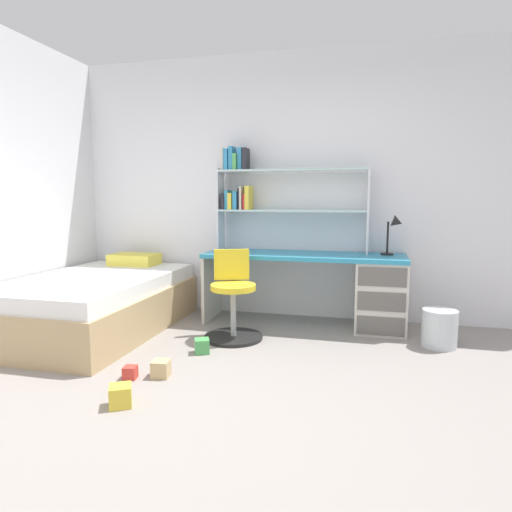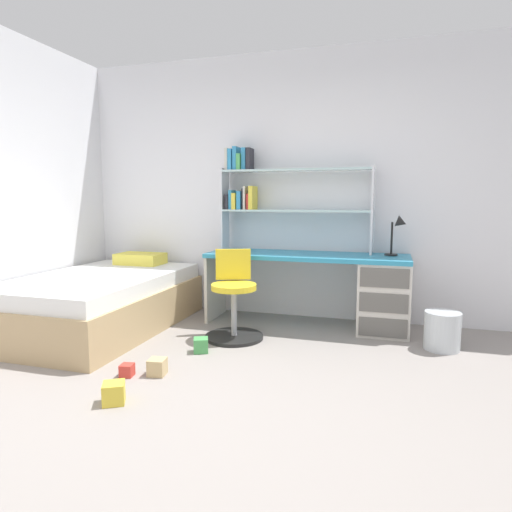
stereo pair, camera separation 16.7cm
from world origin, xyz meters
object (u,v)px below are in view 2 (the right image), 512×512
at_px(desk_lamp, 399,229).
at_px(waste_bin, 442,331).
at_px(desk, 360,288).
at_px(toy_block_yellow_3, 114,393).
at_px(bed_platform, 101,301).
at_px(toy_block_natural_2, 157,367).
at_px(bookshelf_hutch, 270,190).
at_px(toy_block_green_0, 201,345).
at_px(toy_block_red_1, 127,370).
at_px(swivel_chair, 234,304).

distance_m(desk_lamp, waste_bin, 1.00).
bearing_deg(desk, toy_block_yellow_3, -123.18).
bearing_deg(bed_platform, desk, 15.94).
xyz_separation_m(desk_lamp, toy_block_natural_2, (-1.62, -1.63, -0.90)).
height_order(bookshelf_hutch, toy_block_yellow_3, bookshelf_hutch).
relative_size(bookshelf_hutch, desk_lamp, 3.99).
distance_m(toy_block_green_0, toy_block_yellow_3, 1.00).
distance_m(toy_block_green_0, toy_block_natural_2, 0.53).
xyz_separation_m(bed_platform, toy_block_green_0, (1.20, -0.35, -0.20)).
bearing_deg(desk_lamp, toy_block_green_0, -144.00).
bearing_deg(toy_block_yellow_3, desk_lamp, 51.63).
bearing_deg(bed_platform, toy_block_green_0, -16.42).
bearing_deg(toy_block_natural_2, desk, 50.41).
distance_m(desk_lamp, bed_platform, 2.90).
bearing_deg(toy_block_red_1, desk, 47.91).
xyz_separation_m(bed_platform, waste_bin, (3.08, 0.29, -0.10)).
xyz_separation_m(bookshelf_hutch, bed_platform, (-1.45, -0.86, -1.07)).
relative_size(bed_platform, toy_block_yellow_3, 15.42).
relative_size(waste_bin, toy_block_natural_2, 2.70).
xyz_separation_m(desk_lamp, waste_bin, (0.36, -0.46, -0.80)).
distance_m(bookshelf_hutch, swivel_chair, 1.28).
bearing_deg(desk, toy_block_natural_2, -129.59).
xyz_separation_m(toy_block_green_0, toy_block_yellow_3, (-0.14, -0.99, 0.01)).
xyz_separation_m(toy_block_green_0, toy_block_natural_2, (-0.10, -0.52, 0.00)).
xyz_separation_m(bookshelf_hutch, desk_lamp, (1.26, -0.11, -0.37)).
distance_m(desk_lamp, toy_block_natural_2, 2.47).
bearing_deg(bed_platform, toy_block_yellow_3, -51.74).
distance_m(waste_bin, toy_block_green_0, 1.99).
bearing_deg(toy_block_yellow_3, bed_platform, 128.26).
xyz_separation_m(swivel_chair, toy_block_natural_2, (-0.23, -0.97, -0.25)).
bearing_deg(desk, toy_block_green_0, -138.90).
relative_size(desk_lamp, toy_block_green_0, 3.32).
bearing_deg(toy_block_red_1, swivel_chair, 68.00).
height_order(desk_lamp, swivel_chair, desk_lamp).
bearing_deg(toy_block_red_1, toy_block_yellow_3, -67.72).
relative_size(swivel_chair, waste_bin, 2.48).
height_order(swivel_chair, toy_block_natural_2, swivel_chair).
bearing_deg(desk_lamp, bookshelf_hutch, 175.16).
relative_size(bed_platform, toy_block_green_0, 17.11).
relative_size(bookshelf_hutch, toy_block_green_0, 13.25).
distance_m(bookshelf_hutch, desk_lamp, 1.32).
distance_m(desk_lamp, toy_block_red_1, 2.65).
height_order(desk, waste_bin, desk).
bearing_deg(toy_block_yellow_3, toy_block_red_1, 112.28).
height_order(bed_platform, toy_block_red_1, bed_platform).
bearing_deg(desk, swivel_chair, -150.83).
xyz_separation_m(bookshelf_hutch, toy_block_red_1, (-0.55, -1.81, -1.29)).
relative_size(toy_block_red_1, toy_block_yellow_3, 0.68).
height_order(desk, desk_lamp, desk_lamp).
height_order(desk, bed_platform, desk).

